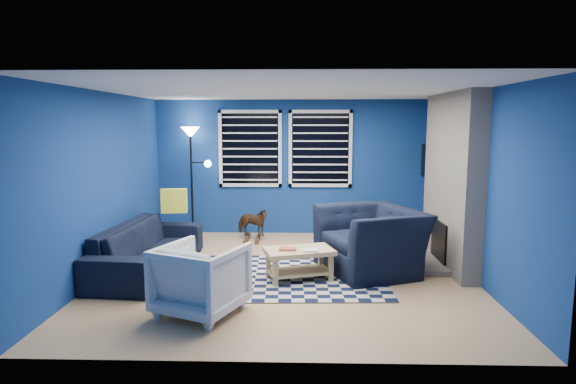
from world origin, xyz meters
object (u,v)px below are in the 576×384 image
object	(u,v)px
tv	(430,162)
coffee_table	(299,258)
armchair_bent	(201,279)
rocking_horse	(252,222)
sofa	(149,248)
floor_lamp	(192,147)
armchair_big	(371,240)
cabinet	(357,226)

from	to	relation	value
tv	coffee_table	world-z (taller)	tv
armchair_bent	rocking_horse	size ratio (longest dim) A/B	1.41
sofa	armchair_bent	xyz separation A→B (m)	(1.05, -1.49, 0.05)
tv	armchair_bent	bearing A→B (deg)	-134.32
coffee_table	floor_lamp	distance (m)	3.46
tv	armchair_big	bearing A→B (deg)	-124.33
rocking_horse	sofa	bearing A→B (deg)	162.72
armchair_bent	coffee_table	distance (m)	1.57
armchair_bent	rocking_horse	bearing A→B (deg)	-70.52
sofa	coffee_table	size ratio (longest dim) A/B	2.31
tv	floor_lamp	xyz separation A→B (m)	(-4.23, 0.25, 0.24)
tv	cabinet	size ratio (longest dim) A/B	1.45
armchair_bent	tv	bearing A→B (deg)	-110.94
armchair_big	coffee_table	xyz separation A→B (m)	(-1.00, -0.41, -0.14)
sofa	armchair_bent	size ratio (longest dim) A/B	2.70
floor_lamp	armchair_big	bearing A→B (deg)	-35.35
rocking_horse	cabinet	xyz separation A→B (m)	(1.87, 0.04, -0.07)
armchair_bent	cabinet	size ratio (longest dim) A/B	1.24
tv	armchair_bent	world-z (taller)	tv
tv	floor_lamp	distance (m)	4.25
tv	rocking_horse	distance (m)	3.29
coffee_table	floor_lamp	world-z (taller)	floor_lamp
armchair_big	armchair_bent	world-z (taller)	armchair_big
tv	floor_lamp	world-z (taller)	floor_lamp
cabinet	armchair_big	bearing A→B (deg)	-109.59
armchair_bent	coffee_table	bearing A→B (deg)	-109.50
armchair_big	rocking_horse	distance (m)	2.54
armchair_bent	coffee_table	xyz separation A→B (m)	(1.07, 1.15, -0.08)
tv	sofa	world-z (taller)	tv
floor_lamp	armchair_bent	bearing A→B (deg)	-76.28
tv	armchair_bent	size ratio (longest dim) A/B	1.17
armchair_big	armchair_bent	size ratio (longest dim) A/B	1.61
sofa	armchair_bent	bearing A→B (deg)	-140.32
sofa	tv	bearing A→B (deg)	-61.84
tv	armchair_big	xyz separation A→B (m)	(-1.27, -1.86, -0.95)
coffee_table	cabinet	bearing A→B (deg)	64.98
armchair_bent	coffee_table	world-z (taller)	armchair_bent
floor_lamp	coffee_table	bearing A→B (deg)	-52.10
armchair_bent	cabinet	xyz separation A→B (m)	(2.09, 3.35, -0.13)
tv	armchair_big	world-z (taller)	tv
rocking_horse	coffee_table	bearing A→B (deg)	-140.97
armchair_bent	floor_lamp	distance (m)	3.97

